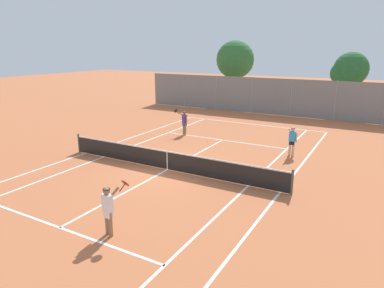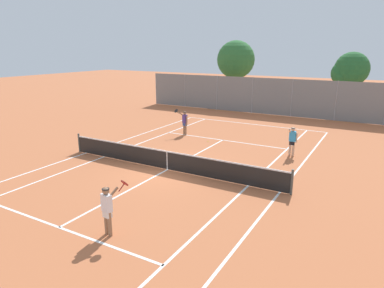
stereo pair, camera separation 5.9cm
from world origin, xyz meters
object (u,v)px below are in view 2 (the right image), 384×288
player_far_right (292,140)px  tree_behind_right (349,70)px  player_far_left (185,121)px  loose_tennis_ball_2 (172,158)px  tree_behind_left (235,61)px  loose_tennis_ball_1 (144,154)px  loose_tennis_ball_3 (208,141)px  player_near_side (107,208)px  tennis_net (167,160)px

player_far_right → tree_behind_right: 15.12m
player_far_left → loose_tennis_ball_2: player_far_left is taller
tree_behind_right → tree_behind_left: bearing=178.1°
player_far_left → loose_tennis_ball_1: 5.16m
loose_tennis_ball_3 → tree_behind_right: (6.31, 14.47, 3.81)m
player_far_left → loose_tennis_ball_2: size_ratio=26.88×
player_far_left → loose_tennis_ball_1: bearing=-85.8°
player_far_left → loose_tennis_ball_3: (2.23, -0.87, -0.89)m
player_far_right → tree_behind_left: tree_behind_left is taller
player_near_side → player_far_left: (-4.60, 12.35, 0.00)m
player_far_right → loose_tennis_ball_2: (-5.43, -3.64, -0.88)m
loose_tennis_ball_3 → tennis_net: bearing=-83.5°
tennis_net → loose_tennis_ball_3: (-0.63, 5.56, -0.48)m
loose_tennis_ball_2 → tree_behind_right: tree_behind_right is taller
tree_behind_left → tree_behind_right: (10.81, -0.36, -0.59)m
tennis_net → tree_behind_right: (5.68, 20.03, 3.33)m
player_far_left → player_far_right: player_far_left is taller
tennis_net → player_near_side: player_near_side is taller
loose_tennis_ball_2 → player_far_right: bearing=33.8°
player_far_right → loose_tennis_ball_3: (-5.28, 0.33, -0.88)m
tennis_net → loose_tennis_ball_2: tennis_net is taller
tennis_net → player_far_right: 7.01m
tennis_net → loose_tennis_ball_1: bearing=151.3°
player_near_side → tree_behind_right: (3.94, 25.95, 2.91)m
loose_tennis_ball_2 → player_near_side: bearing=-71.4°
loose_tennis_ball_1 → player_far_right: bearing=28.4°
player_far_right → loose_tennis_ball_2: player_far_right is taller
player_near_side → tree_behind_right: bearing=81.4°
player_near_side → tree_behind_left: size_ratio=0.27×
player_far_left → tree_behind_right: tree_behind_right is taller
player_far_left → tree_behind_left: tree_behind_left is taller
player_far_left → tree_behind_left: size_ratio=0.27×
tennis_net → player_near_side: 6.18m
loose_tennis_ball_1 → loose_tennis_ball_2: (1.71, 0.23, 0.00)m
tennis_net → loose_tennis_ball_2: size_ratio=181.82×
player_near_side → player_far_left: size_ratio=1.00×
player_far_right → tree_behind_right: tree_behind_right is taller
player_far_right → loose_tennis_ball_1: (-7.14, -3.86, -0.88)m
loose_tennis_ball_1 → loose_tennis_ball_2: size_ratio=1.00×
loose_tennis_ball_2 → loose_tennis_ball_3: same height
player_near_side → tree_behind_right: 26.41m
tennis_net → loose_tennis_ball_2: bearing=116.2°
tennis_net → player_near_side: bearing=-73.6°
player_far_right → loose_tennis_ball_3: 5.36m
player_near_side → tree_behind_left: bearing=104.6°
player_near_side → tree_behind_left: tree_behind_left is taller
loose_tennis_ball_2 → tree_behind_left: size_ratio=0.01×
loose_tennis_ball_3 → tree_behind_right: size_ratio=0.01×
player_far_left → tree_behind_right: 16.32m
player_far_right → tree_behind_left: bearing=122.8°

